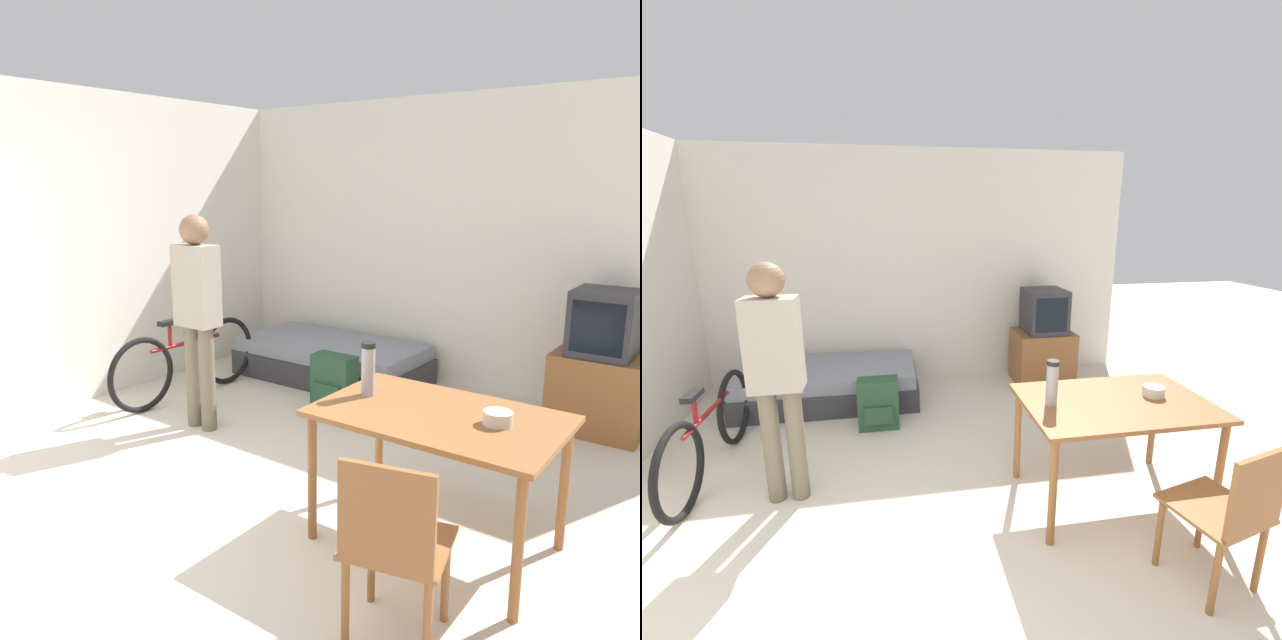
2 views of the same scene
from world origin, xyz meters
TOP-DOWN VIEW (x-y plane):
  - ground_plane at (0.00, 0.00)m, footprint 20.00×20.00m
  - wall_back at (0.00, 3.87)m, footprint 5.41×0.06m
  - wall_left at (-2.23, 1.92)m, footprint 0.06×4.84m
  - daybed at (-0.81, 3.29)m, footprint 1.84×0.94m
  - tv at (1.63, 3.43)m, footprint 0.68×0.53m
  - dining_table at (1.32, 1.25)m, footprint 1.25×0.82m
  - wooden_chair at (1.53, 0.42)m, footprint 0.51×0.51m
  - bicycle at (-1.55, 2.06)m, footprint 0.10×1.64m
  - person_standing at (-0.92, 1.64)m, footprint 0.34×0.23m
  - thermos_flask at (0.87, 1.27)m, footprint 0.08×0.08m
  - mate_bowl at (1.62, 1.28)m, footprint 0.15×0.15m
  - backpack at (-0.29, 2.59)m, footprint 0.37×0.23m

SIDE VIEW (x-z plane):
  - ground_plane at x=0.00m, z-range 0.00..0.00m
  - daybed at x=-0.81m, z-range 0.00..0.38m
  - backpack at x=-0.29m, z-range 0.00..0.48m
  - bicycle at x=-1.55m, z-range -0.04..0.71m
  - wooden_chair at x=1.53m, z-range 0.06..0.94m
  - tv at x=1.63m, z-range -0.06..1.06m
  - dining_table at x=1.32m, z-range 0.29..1.04m
  - mate_bowl at x=1.62m, z-range 0.75..0.82m
  - thermos_flask at x=0.87m, z-range 0.76..1.07m
  - person_standing at x=-0.92m, z-range 0.14..1.83m
  - wall_back at x=0.00m, z-range 0.00..2.70m
  - wall_left at x=-2.23m, z-range 0.00..2.70m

